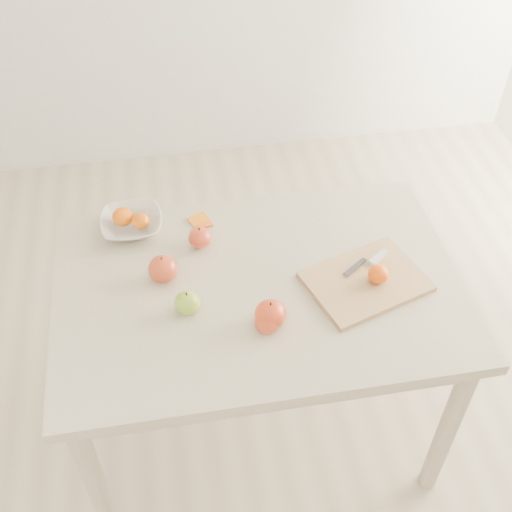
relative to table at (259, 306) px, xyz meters
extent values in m
plane|color=#C6B293|center=(0.00, 0.00, -0.65)|extent=(3.50, 3.50, 0.00)
cube|color=beige|center=(0.00, 0.00, 0.08)|extent=(1.20, 0.80, 0.04)
cylinder|color=#BCAA8E|center=(-0.54, 0.34, -0.30)|extent=(0.06, 0.06, 0.71)
cylinder|color=#BCAA8E|center=(0.54, 0.34, -0.30)|extent=(0.06, 0.06, 0.71)
cylinder|color=#BCAA8E|center=(-0.54, -0.34, -0.30)|extent=(0.06, 0.06, 0.71)
cylinder|color=#BCAA8E|center=(0.54, -0.34, -0.30)|extent=(0.06, 0.06, 0.71)
cube|color=tan|center=(0.31, -0.05, 0.11)|extent=(0.39, 0.34, 0.02)
ellipsoid|color=#DC5C07|center=(0.34, -0.06, 0.14)|extent=(0.06, 0.06, 0.05)
imported|color=silver|center=(-0.36, 0.31, 0.12)|extent=(0.20, 0.20, 0.05)
ellipsoid|color=#E25907|center=(-0.38, 0.32, 0.15)|extent=(0.07, 0.07, 0.06)
ellipsoid|color=#DC6207|center=(-0.33, 0.29, 0.14)|extent=(0.06, 0.06, 0.05)
cube|color=orange|center=(-0.14, 0.31, 0.10)|extent=(0.07, 0.07, 0.01)
cube|color=#ED5810|center=(-0.13, 0.29, 0.10)|extent=(0.05, 0.04, 0.01)
cube|color=white|center=(0.37, 0.03, 0.12)|extent=(0.07, 0.06, 0.01)
cube|color=#3D3F45|center=(0.29, 0.00, 0.12)|extent=(0.09, 0.07, 0.00)
ellipsoid|color=#5C8913|center=(-0.22, -0.06, 0.13)|extent=(0.07, 0.07, 0.07)
ellipsoid|color=maroon|center=(-0.27, 0.08, 0.14)|extent=(0.09, 0.09, 0.08)
ellipsoid|color=maroon|center=(0.01, -0.15, 0.14)|extent=(0.09, 0.09, 0.08)
ellipsoid|color=#990F08|center=(-0.15, 0.20, 0.13)|extent=(0.07, 0.07, 0.07)
ellipsoid|color=maroon|center=(-0.01, -0.17, 0.13)|extent=(0.07, 0.07, 0.06)
camera|label=1|loc=(-0.23, -1.26, 1.49)|focal=45.00mm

